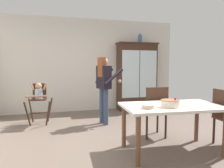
{
  "coord_description": "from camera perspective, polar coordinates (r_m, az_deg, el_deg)",
  "views": [
    {
      "loc": [
        -1.2,
        -3.79,
        1.37
      ],
      "look_at": [
        0.13,
        0.7,
        0.95
      ],
      "focal_mm": 35.08,
      "sensor_mm": 36.0,
      "label": 1
    }
  ],
  "objects": [
    {
      "name": "birthday_cake",
      "position": [
        3.36,
        14.91,
        -4.92
      ],
      "size": [
        0.28,
        0.28,
        0.19
      ],
      "color": "beige",
      "rests_on": "dining_table"
    },
    {
      "name": "serving_bowl",
      "position": [
        3.2,
        9.39,
        -5.81
      ],
      "size": [
        0.18,
        0.18,
        0.05
      ],
      "primitive_type": "cylinder",
      "color": "#C6AD93",
      "rests_on": "dining_table"
    },
    {
      "name": "dining_table",
      "position": [
        3.55,
        15.37,
        -6.84
      ],
      "size": [
        1.59,
        1.02,
        0.74
      ],
      "color": "silver",
      "rests_on": "ground_plane"
    },
    {
      "name": "ground_plane",
      "position": [
        4.21,
        1.04,
        -13.88
      ],
      "size": [
        6.24,
        6.24,
        0.0
      ],
      "primitive_type": "plane",
      "color": "#66564C"
    },
    {
      "name": "ceramic_vase",
      "position": [
        6.78,
        7.32,
        11.58
      ],
      "size": [
        0.13,
        0.13,
        0.27
      ],
      "color": "#3D567F",
      "rests_on": "china_cabinet"
    },
    {
      "name": "china_cabinet",
      "position": [
        6.7,
        6.47,
        2.05
      ],
      "size": [
        1.23,
        0.48,
        2.02
      ],
      "color": "#382116",
      "rests_on": "ground_plane"
    },
    {
      "name": "adult_person",
      "position": [
        4.98,
        -2.08,
        0.5
      ],
      "size": [
        0.61,
        0.6,
        1.53
      ],
      "rotation": [
        0.0,
        0.0,
        1.87
      ],
      "color": "#33425B",
      "rests_on": "ground_plane"
    },
    {
      "name": "wall_back",
      "position": [
        6.53,
        -5.93,
        4.92
      ],
      "size": [
        5.32,
        0.06,
        2.7
      ],
      "primitive_type": "cube",
      "color": "beige",
      "rests_on": "ground_plane"
    },
    {
      "name": "high_chair_with_toddler",
      "position": [
        5.31,
        -18.56,
        -2.9
      ],
      "size": [
        0.63,
        0.73,
        0.95
      ],
      "rotation": [
        0.0,
        0.0,
        -0.11
      ],
      "color": "#382116",
      "rests_on": "ground_plane"
    },
    {
      "name": "dining_chair_far_side",
      "position": [
        4.16,
        11.1,
        -6.27
      ],
      "size": [
        0.47,
        0.47,
        0.96
      ],
      "rotation": [
        0.0,
        0.0,
        3.06
      ],
      "color": "#382116",
      "rests_on": "ground_plane"
    }
  ]
}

